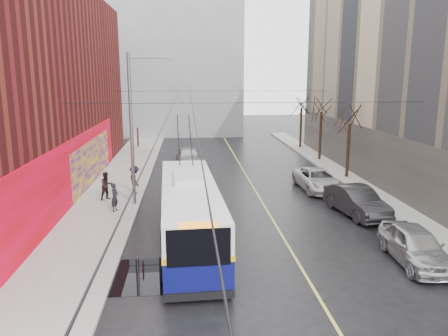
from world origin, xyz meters
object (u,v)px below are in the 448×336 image
at_px(tree_mid, 322,103).
at_px(parked_car_a, 415,245).
at_px(parked_car_c, 318,180).
at_px(tree_far, 302,100).
at_px(pedestrian_b, 107,186).
at_px(trolleybus, 190,212).
at_px(following_car, 188,156).
at_px(streetlight_pole, 134,126).
at_px(pedestrian_c, 135,180).
at_px(tree_near, 350,113).
at_px(parked_car_b, 357,201).
at_px(pedestrian_a, 115,197).

xyz_separation_m(tree_mid, parked_car_a, (-2.64, -22.13, -4.48)).
relative_size(tree_mid, parked_car_c, 1.29).
distance_m(tree_far, parked_car_c, 17.99).
xyz_separation_m(tree_far, pedestrian_b, (-17.10, -18.89, -4.11)).
bearing_deg(parked_car_a, tree_mid, 86.41).
bearing_deg(tree_far, trolleybus, -114.71).
relative_size(trolleybus, following_car, 2.41).
xyz_separation_m(tree_far, following_car, (-12.06, -8.24, -4.31)).
distance_m(following_car, pedestrian_b, 11.79).
xyz_separation_m(tree_far, parked_car_a, (-2.64, -29.13, -4.36)).
relative_size(streetlight_pole, pedestrian_c, 4.85).
bearing_deg(tree_near, parked_car_c, -135.55).
distance_m(tree_near, pedestrian_c, 16.42).
relative_size(tree_near, pedestrian_c, 3.45).
distance_m(tree_near, trolleybus, 17.41).
bearing_deg(tree_mid, pedestrian_b, -145.18).
height_order(tree_far, trolleybus, tree_far).
distance_m(tree_far, pedestrian_c, 23.84).
bearing_deg(parked_car_b, pedestrian_c, 149.26).
bearing_deg(parked_car_c, pedestrian_b, -175.58).
distance_m(tree_mid, pedestrian_b, 21.25).
xyz_separation_m(parked_car_c, pedestrian_b, (-13.90, -1.75, 0.31)).
xyz_separation_m(tree_mid, pedestrian_a, (-16.23, -14.30, -4.29)).
bearing_deg(tree_mid, parked_car_c, -107.52).
relative_size(tree_far, pedestrian_b, 3.73).
xyz_separation_m(parked_car_b, pedestrian_c, (-12.89, 5.06, 0.27)).
bearing_deg(pedestrian_a, parked_car_a, -102.99).
xyz_separation_m(trolleybus, parked_car_c, (8.82, 8.98, -0.81)).
bearing_deg(tree_far, parked_car_a, -95.17).
relative_size(streetlight_pole, tree_near, 1.41).
relative_size(pedestrian_a, pedestrian_b, 0.92).
xyz_separation_m(trolleybus, pedestrian_b, (-5.08, 7.22, -0.50)).
height_order(trolleybus, pedestrian_a, trolleybus).
relative_size(parked_car_c, pedestrian_c, 2.79).
relative_size(tree_near, parked_car_a, 1.40).
xyz_separation_m(tree_mid, parked_car_b, (-2.65, -15.69, -4.44)).
relative_size(trolleybus, parked_car_c, 2.26).
distance_m(tree_mid, parked_car_a, 22.74).
xyz_separation_m(tree_far, pedestrian_a, (-16.23, -21.30, -4.18)).
bearing_deg(trolleybus, tree_near, 42.47).
relative_size(streetlight_pole, parked_car_c, 1.73).
bearing_deg(streetlight_pole, parked_car_b, -12.14).
distance_m(streetlight_pole, tree_far, 25.09).
bearing_deg(trolleybus, parked_car_b, 17.34).
height_order(tree_far, pedestrian_b, tree_far).
distance_m(tree_far, trolleybus, 28.98).
height_order(tree_near, tree_far, tree_far).
bearing_deg(pedestrian_a, following_car, -0.79).
bearing_deg(following_car, pedestrian_a, -112.72).
xyz_separation_m(tree_near, following_car, (-12.06, 5.76, -4.14)).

